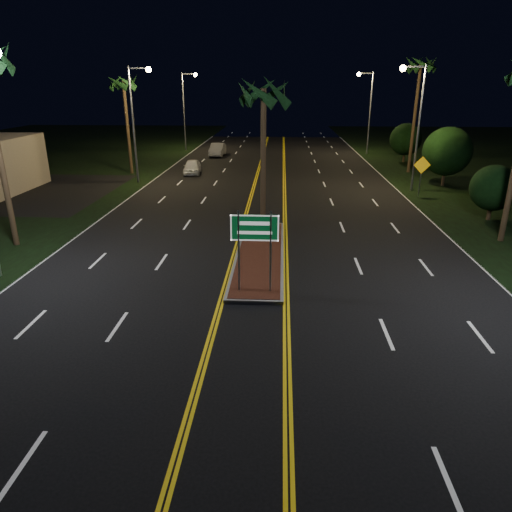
# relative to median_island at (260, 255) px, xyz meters

# --- Properties ---
(ground) EXTENTS (120.00, 120.00, 0.00)m
(ground) POSITION_rel_median_island_xyz_m (0.00, -7.00, -0.08)
(ground) COLOR black
(ground) RESTS_ON ground
(median_island) EXTENTS (2.25, 10.25, 0.17)m
(median_island) POSITION_rel_median_island_xyz_m (0.00, 0.00, 0.00)
(median_island) COLOR gray
(median_island) RESTS_ON ground
(highway_sign) EXTENTS (1.80, 0.08, 3.20)m
(highway_sign) POSITION_rel_median_island_xyz_m (0.00, -4.20, 2.32)
(highway_sign) COLOR gray
(highway_sign) RESTS_ON ground
(streetlight_left_mid) EXTENTS (1.91, 0.44, 9.00)m
(streetlight_left_mid) POSITION_rel_median_island_xyz_m (-10.61, 17.00, 5.57)
(streetlight_left_mid) COLOR gray
(streetlight_left_mid) RESTS_ON ground
(streetlight_left_far) EXTENTS (1.91, 0.44, 9.00)m
(streetlight_left_far) POSITION_rel_median_island_xyz_m (-10.61, 37.00, 5.57)
(streetlight_left_far) COLOR gray
(streetlight_left_far) RESTS_ON ground
(streetlight_right_mid) EXTENTS (1.91, 0.44, 9.00)m
(streetlight_right_mid) POSITION_rel_median_island_xyz_m (10.61, 15.00, 5.57)
(streetlight_right_mid) COLOR gray
(streetlight_right_mid) RESTS_ON ground
(streetlight_right_far) EXTENTS (1.91, 0.44, 9.00)m
(streetlight_right_far) POSITION_rel_median_island_xyz_m (10.61, 35.00, 5.57)
(streetlight_right_far) COLOR gray
(streetlight_right_far) RESTS_ON ground
(palm_median) EXTENTS (2.40, 2.40, 8.30)m
(palm_median) POSITION_rel_median_island_xyz_m (0.00, 3.50, 7.19)
(palm_median) COLOR #382819
(palm_median) RESTS_ON ground
(palm_left_far) EXTENTS (2.40, 2.40, 8.80)m
(palm_left_far) POSITION_rel_median_island_xyz_m (-12.80, 21.00, 7.66)
(palm_left_far) COLOR #382819
(palm_left_far) RESTS_ON ground
(palm_right_far) EXTENTS (2.40, 2.40, 10.30)m
(palm_right_far) POSITION_rel_median_island_xyz_m (12.80, 23.00, 9.06)
(palm_right_far) COLOR #382819
(palm_right_far) RESTS_ON ground
(shrub_near) EXTENTS (2.70, 2.70, 3.30)m
(shrub_near) POSITION_rel_median_island_xyz_m (13.50, 7.00, 1.86)
(shrub_near) COLOR #382819
(shrub_near) RESTS_ON ground
(shrub_mid) EXTENTS (3.78, 3.78, 4.62)m
(shrub_mid) POSITION_rel_median_island_xyz_m (14.00, 17.00, 2.64)
(shrub_mid) COLOR #382819
(shrub_mid) RESTS_ON ground
(shrub_far) EXTENTS (3.24, 3.24, 3.96)m
(shrub_far) POSITION_rel_median_island_xyz_m (13.80, 29.00, 2.25)
(shrub_far) COLOR #382819
(shrub_far) RESTS_ON ground
(car_near) EXTENTS (2.27, 4.51, 1.45)m
(car_near) POSITION_rel_median_island_xyz_m (-7.21, 21.24, 0.64)
(car_near) COLOR white
(car_near) RESTS_ON ground
(car_far) EXTENTS (2.18, 4.87, 1.61)m
(car_far) POSITION_rel_median_island_xyz_m (-6.39, 32.52, 0.72)
(car_far) COLOR silver
(car_far) RESTS_ON ground
(warning_sign) EXTENTS (1.21, 0.11, 2.90)m
(warning_sign) POSITION_rel_median_island_xyz_m (10.98, 12.98, 1.84)
(warning_sign) COLOR gray
(warning_sign) RESTS_ON ground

